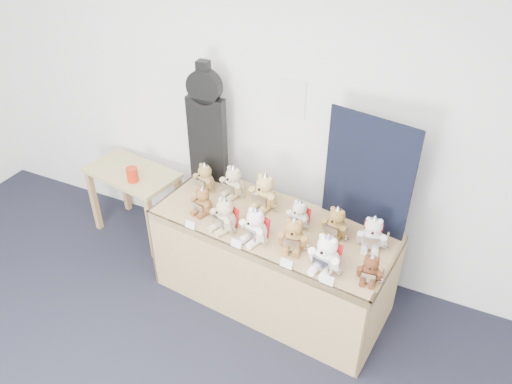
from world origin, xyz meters
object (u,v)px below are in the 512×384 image
at_px(teddy_back_end, 372,234).
at_px(guitar_case, 207,125).
at_px(teddy_front_left, 225,216).
at_px(teddy_back_right, 336,224).
at_px(teddy_back_far_left, 205,178).
at_px(teddy_back_left, 233,182).
at_px(teddy_front_far_left, 202,202).
at_px(teddy_front_centre, 255,226).
at_px(teddy_front_far_right, 326,255).
at_px(side_table, 133,183).
at_px(red_cup, 132,175).
at_px(teddy_front_right, 293,235).
at_px(teddy_back_centre_right, 299,215).
at_px(display_table, 267,246).
at_px(teddy_front_end, 370,269).
at_px(teddy_back_centre_left, 265,193).

bearing_deg(teddy_back_end, guitar_case, 160.03).
height_order(teddy_front_left, teddy_back_right, teddy_front_left).
distance_m(teddy_front_left, teddy_back_far_left, 0.55).
bearing_deg(teddy_back_left, teddy_back_end, 6.17).
height_order(teddy_front_far_left, teddy_back_far_left, teddy_back_far_left).
height_order(guitar_case, teddy_back_far_left, guitar_case).
relative_size(teddy_front_far_left, teddy_front_centre, 0.83).
bearing_deg(teddy_front_far_right, side_table, 176.22).
relative_size(teddy_front_left, teddy_back_right, 1.07).
height_order(red_cup, teddy_front_right, teddy_front_right).
distance_m(teddy_back_right, teddy_back_end, 0.26).
relative_size(teddy_front_left, teddy_front_right, 1.02).
bearing_deg(guitar_case, teddy_back_far_left, -76.41).
bearing_deg(teddy_front_centre, teddy_back_left, 149.98).
distance_m(teddy_back_centre_right, teddy_back_end, 0.54).
xyz_separation_m(guitar_case, teddy_back_far_left, (0.05, -0.16, -0.39)).
height_order(teddy_front_left, teddy_back_far_left, teddy_front_left).
bearing_deg(guitar_case, teddy_back_centre_right, -20.82).
height_order(teddy_back_end, teddy_back_far_left, teddy_back_end).
bearing_deg(teddy_back_left, side_table, -167.45).
xyz_separation_m(display_table, red_cup, (-1.35, 0.18, 0.16)).
height_order(red_cup, teddy_back_far_left, teddy_back_far_left).
distance_m(teddy_front_far_right, teddy_back_left, 1.07).
height_order(display_table, teddy_front_end, teddy_front_end).
height_order(teddy_front_centre, teddy_back_right, teddy_front_centre).
distance_m(teddy_front_centre, teddy_back_end, 0.81).
distance_m(teddy_front_left, teddy_back_centre_left, 0.40).
distance_m(teddy_front_left, teddy_front_far_right, 0.80).
relative_size(display_table, teddy_back_right, 6.84).
xyz_separation_m(teddy_front_far_right, teddy_front_end, (0.29, 0.02, -0.03)).
bearing_deg(teddy_front_far_left, display_table, 14.66).
height_order(display_table, teddy_front_far_right, teddy_front_far_right).
xyz_separation_m(teddy_back_left, teddy_back_right, (0.89, -0.15, -0.01)).
bearing_deg(teddy_front_far_left, teddy_front_end, 4.70).
distance_m(display_table, teddy_back_right, 0.56).
xyz_separation_m(guitar_case, teddy_front_far_left, (0.19, -0.45, -0.40)).
bearing_deg(teddy_front_left, side_table, -176.74).
relative_size(red_cup, teddy_front_right, 0.45).
bearing_deg(guitar_case, teddy_front_far_left, -69.73).
distance_m(guitar_case, teddy_back_left, 0.50).
height_order(teddy_front_left, teddy_front_centre, teddy_front_centre).
relative_size(teddy_back_centre_left, teddy_back_far_left, 1.26).
bearing_deg(teddy_front_centre, red_cup, -176.59).
relative_size(side_table, teddy_back_end, 3.15).
relative_size(teddy_front_centre, teddy_front_end, 1.30).
bearing_deg(teddy_front_left, display_table, 47.22).
xyz_separation_m(teddy_front_far_left, teddy_front_right, (0.77, -0.09, 0.02)).
height_order(teddy_front_end, teddy_back_right, teddy_back_right).
bearing_deg(teddy_front_left, teddy_front_far_left, -179.30).
bearing_deg(teddy_front_centre, teddy_front_left, -166.98).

